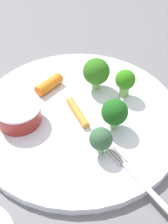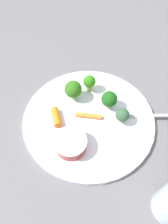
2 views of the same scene
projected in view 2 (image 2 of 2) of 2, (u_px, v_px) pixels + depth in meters
ground_plane at (88, 120)px, 0.45m from camera, size 2.40×2.40×0.00m
plate at (89, 118)px, 0.44m from camera, size 0.29×0.29×0.01m
sauce_cup at (71, 144)px, 0.39m from camera, size 0.06×0.06×0.03m
broccoli_floret_0 at (122, 115)px, 0.41m from camera, size 0.03×0.03×0.04m
broccoli_floret_1 at (111, 101)px, 0.43m from camera, size 0.03×0.03×0.05m
broccoli_floret_2 at (89, 82)px, 0.46m from camera, size 0.03×0.03×0.04m
broccoli_floret_3 at (73, 89)px, 0.45m from camera, size 0.04×0.04×0.05m
carrot_stick_0 at (89, 118)px, 0.43m from camera, size 0.04×0.05×0.01m
carrot_stick_1 at (56, 117)px, 0.43m from camera, size 0.05×0.03×0.02m
fork at (158, 116)px, 0.44m from camera, size 0.09×0.15×0.00m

